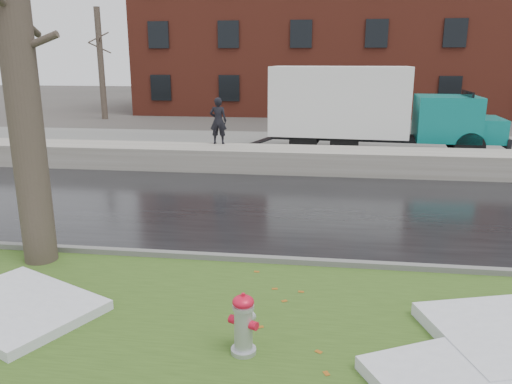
# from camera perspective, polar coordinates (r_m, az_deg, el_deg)

# --- Properties ---
(ground) EXTENTS (120.00, 120.00, 0.00)m
(ground) POSITION_cam_1_polar(r_m,az_deg,el_deg) (8.11, -2.55, -10.81)
(ground) COLOR #47423D
(ground) RESTS_ON ground
(verge) EXTENTS (60.00, 4.50, 0.04)m
(verge) POSITION_cam_1_polar(r_m,az_deg,el_deg) (7.02, -4.42, -15.04)
(verge) COLOR #2E4818
(verge) RESTS_ON ground
(road) EXTENTS (60.00, 7.00, 0.03)m
(road) POSITION_cam_1_polar(r_m,az_deg,el_deg) (12.27, 1.19, -1.69)
(road) COLOR black
(road) RESTS_ON ground
(parking_lot) EXTENTS (60.00, 9.00, 0.03)m
(parking_lot) POSITION_cam_1_polar(r_m,az_deg,el_deg) (20.53, 3.93, 5.03)
(parking_lot) COLOR slate
(parking_lot) RESTS_ON ground
(curb) EXTENTS (60.00, 0.15, 0.14)m
(curb) POSITION_cam_1_polar(r_m,az_deg,el_deg) (8.98, -1.41, -7.68)
(curb) COLOR slate
(curb) RESTS_ON ground
(snowbank) EXTENTS (60.00, 1.60, 0.75)m
(snowbank) POSITION_cam_1_polar(r_m,az_deg,el_deg) (16.25, 2.91, 3.72)
(snowbank) COLOR #A39E95
(snowbank) RESTS_ON ground
(brick_building) EXTENTS (26.00, 12.00, 10.00)m
(brick_building) POSITION_cam_1_polar(r_m,az_deg,el_deg) (37.22, 9.18, 16.99)
(brick_building) COLOR maroon
(brick_building) RESTS_ON ground
(bg_tree_left) EXTENTS (1.40, 1.62, 6.50)m
(bg_tree_left) POSITION_cam_1_polar(r_m,az_deg,el_deg) (32.09, -17.32, 13.91)
(bg_tree_left) COLOR brown
(bg_tree_left) RESTS_ON ground
(bg_tree_center) EXTENTS (1.40, 1.62, 6.50)m
(bg_tree_center) POSITION_cam_1_polar(r_m,az_deg,el_deg) (33.99, -4.86, 14.52)
(bg_tree_center) COLOR brown
(bg_tree_center) RESTS_ON ground
(fire_hydrant) EXTENTS (0.39, 0.37, 0.79)m
(fire_hydrant) POSITION_cam_1_polar(r_m,az_deg,el_deg) (6.21, -1.43, -14.55)
(fire_hydrant) COLOR #ADB0B5
(fire_hydrant) RESTS_ON verge
(tree) EXTENTS (1.46, 1.74, 7.03)m
(tree) POSITION_cam_1_polar(r_m,az_deg,el_deg) (9.19, -25.58, 13.88)
(tree) COLOR brown
(tree) RESTS_ON verge
(box_truck) EXTENTS (9.92, 2.80, 3.29)m
(box_truck) POSITION_cam_1_polar(r_m,az_deg,el_deg) (19.65, 12.54, 9.35)
(box_truck) COLOR black
(box_truck) RESTS_ON ground
(worker) EXTENTS (0.58, 0.40, 1.56)m
(worker) POSITION_cam_1_polar(r_m,az_deg,el_deg) (16.98, -4.34, 8.12)
(worker) COLOR black
(worker) RESTS_ON snowbank
(snow_patch_far) EXTENTS (2.67, 2.39, 0.14)m
(snow_patch_far) POSITION_cam_1_polar(r_m,az_deg,el_deg) (8.04, -25.67, -11.74)
(snow_patch_far) COLOR silver
(snow_patch_far) RESTS_ON verge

